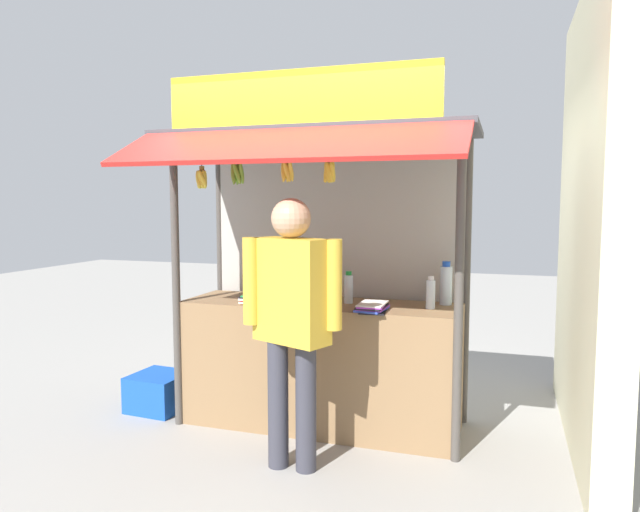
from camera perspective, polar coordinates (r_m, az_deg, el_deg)
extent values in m
plane|color=gray|center=(4.57, 0.00, -16.33)|extent=(20.00, 20.00, 0.00)
cube|color=olive|center=(4.42, 0.00, -10.65)|extent=(2.06, 0.62, 0.94)
cylinder|color=#4C4742|center=(4.45, -14.03, -2.72)|extent=(0.06, 0.06, 2.15)
cylinder|color=#4C4742|center=(3.79, 13.56, -4.09)|extent=(0.06, 0.06, 2.15)
cylinder|color=#4C4742|center=(5.06, -9.79, -1.68)|extent=(0.06, 0.06, 2.15)
cylinder|color=#4C4742|center=(4.49, 14.25, -2.65)|extent=(0.06, 0.06, 2.15)
cube|color=#B7B2A8|center=(4.67, 1.51, -2.49)|extent=(2.02, 0.04, 2.10)
cube|color=#3F3F44|center=(4.22, -0.24, 11.94)|extent=(2.26, 0.91, 0.04)
cube|color=red|center=(3.55, -3.84, 10.96)|extent=(2.22, 0.51, 0.26)
cube|color=yellow|center=(3.87, -2.17, 15.45)|extent=(1.86, 0.04, 0.35)
cylinder|color=#59544C|center=(3.88, -1.90, 11.03)|extent=(1.96, 0.02, 0.02)
cylinder|color=silver|center=(4.13, 10.87, -3.75)|extent=(0.06, 0.06, 0.20)
cylinder|color=white|center=(4.11, 10.90, -2.15)|extent=(0.04, 0.04, 0.03)
cylinder|color=silver|center=(4.31, 12.34, -2.88)|extent=(0.09, 0.09, 0.28)
cylinder|color=blue|center=(4.29, 12.38, -0.77)|extent=(0.06, 0.06, 0.04)
cylinder|color=silver|center=(4.60, -3.78, -2.42)|extent=(0.08, 0.08, 0.25)
cylinder|color=red|center=(4.58, -3.79, -0.63)|extent=(0.05, 0.05, 0.03)
cylinder|color=silver|center=(4.28, 2.84, -3.29)|extent=(0.07, 0.07, 0.21)
cylinder|color=#198C33|center=(4.27, 2.85, -1.70)|extent=(0.04, 0.04, 0.03)
cube|color=black|center=(3.99, 5.31, -5.41)|extent=(0.20, 0.29, 0.01)
cube|color=blue|center=(3.99, 5.14, -5.25)|extent=(0.20, 0.29, 0.01)
cube|color=purple|center=(3.99, 5.29, -5.10)|extent=(0.18, 0.28, 0.01)
cube|color=black|center=(3.98, 5.17, -4.99)|extent=(0.18, 0.28, 0.01)
cube|color=purple|center=(3.97, 5.15, -4.85)|extent=(0.19, 0.28, 0.01)
cube|color=white|center=(3.98, 5.21, -4.71)|extent=(0.17, 0.27, 0.01)
cube|color=orange|center=(4.33, -6.23, -4.57)|extent=(0.18, 0.24, 0.01)
cube|color=white|center=(4.32, -6.47, -4.43)|extent=(0.18, 0.24, 0.01)
cube|color=red|center=(4.33, -6.40, -4.24)|extent=(0.19, 0.25, 0.01)
cube|color=white|center=(4.31, -6.47, -4.12)|extent=(0.17, 0.23, 0.01)
cube|color=black|center=(4.31, -6.36, -3.97)|extent=(0.18, 0.24, 0.01)
cube|color=green|center=(4.31, -6.27, -3.82)|extent=(0.18, 0.24, 0.01)
cylinder|color=#332D23|center=(4.05, -8.19, 10.07)|extent=(0.01, 0.01, 0.06)
cylinder|color=olive|center=(4.05, -8.18, 9.34)|extent=(0.04, 0.04, 0.04)
ellipsoid|color=olive|center=(4.04, -7.78, 8.15)|extent=(0.04, 0.09, 0.16)
ellipsoid|color=olive|center=(4.06, -8.00, 8.08)|extent=(0.07, 0.04, 0.17)
ellipsoid|color=olive|center=(4.06, -8.29, 8.08)|extent=(0.06, 0.06, 0.17)
ellipsoid|color=olive|center=(4.04, -8.58, 8.14)|extent=(0.07, 0.08, 0.17)
ellipsoid|color=olive|center=(4.02, -8.22, 8.13)|extent=(0.08, 0.05, 0.17)
cylinder|color=#332D23|center=(3.91, -3.29, 10.28)|extent=(0.01, 0.01, 0.07)
cylinder|color=olive|center=(3.90, -3.29, 9.51)|extent=(0.04, 0.04, 0.04)
ellipsoid|color=yellow|center=(3.89, -2.89, 8.38)|extent=(0.03, 0.09, 0.15)
ellipsoid|color=yellow|center=(3.91, -3.08, 8.31)|extent=(0.07, 0.05, 0.15)
ellipsoid|color=yellow|center=(3.92, -3.44, 8.31)|extent=(0.06, 0.06, 0.15)
ellipsoid|color=yellow|center=(3.90, -3.65, 8.35)|extent=(0.06, 0.08, 0.15)
ellipsoid|color=yellow|center=(3.88, -3.29, 8.35)|extent=(0.07, 0.05, 0.15)
cylinder|color=#332D23|center=(4.18, -11.63, 9.50)|extent=(0.01, 0.01, 0.12)
cylinder|color=olive|center=(4.18, -11.60, 8.43)|extent=(0.04, 0.04, 0.04)
ellipsoid|color=yellow|center=(4.16, -11.37, 7.43)|extent=(0.04, 0.07, 0.14)
ellipsoid|color=yellow|center=(4.18, -11.36, 7.42)|extent=(0.06, 0.06, 0.14)
ellipsoid|color=yellow|center=(4.19, -11.48, 7.42)|extent=(0.07, 0.04, 0.14)
ellipsoid|color=yellow|center=(4.19, -11.63, 7.41)|extent=(0.06, 0.06, 0.14)
ellipsoid|color=yellow|center=(4.18, -11.82, 7.42)|extent=(0.04, 0.07, 0.14)
ellipsoid|color=yellow|center=(4.16, -11.92, 7.46)|extent=(0.07, 0.07, 0.14)
ellipsoid|color=yellow|center=(4.16, -11.71, 7.43)|extent=(0.07, 0.04, 0.14)
ellipsoid|color=yellow|center=(4.15, -11.54, 7.47)|extent=(0.08, 0.07, 0.14)
cylinder|color=#332D23|center=(3.81, 0.89, 10.33)|extent=(0.01, 0.01, 0.08)
cylinder|color=olive|center=(3.81, 0.89, 9.45)|extent=(0.04, 0.04, 0.04)
ellipsoid|color=yellow|center=(3.79, 1.23, 8.31)|extent=(0.04, 0.08, 0.15)
ellipsoid|color=yellow|center=(3.82, 1.15, 8.27)|extent=(0.07, 0.06, 0.15)
ellipsoid|color=yellow|center=(3.83, 0.78, 8.28)|extent=(0.08, 0.06, 0.15)
ellipsoid|color=yellow|center=(3.81, 0.65, 8.26)|extent=(0.04, 0.07, 0.15)
ellipsoid|color=yellow|center=(3.79, 0.73, 8.27)|extent=(0.06, 0.05, 0.15)
ellipsoid|color=yellow|center=(3.78, 0.92, 8.29)|extent=(0.07, 0.05, 0.15)
cylinder|color=#383842|center=(3.79, -4.16, -14.37)|extent=(0.13, 0.13, 0.82)
cylinder|color=#383842|center=(3.73, -1.40, -14.71)|extent=(0.13, 0.13, 0.82)
cube|color=gold|center=(3.58, -2.85, -3.42)|extent=(0.53, 0.38, 0.65)
cylinder|color=gold|center=(3.68, -6.83, -2.45)|extent=(0.11, 0.11, 0.55)
cylinder|color=gold|center=(3.48, 1.34, -2.85)|extent=(0.11, 0.11, 0.55)
sphere|color=tan|center=(3.54, -2.88, 3.75)|extent=(0.25, 0.25, 0.25)
cube|color=#194CB2|center=(5.01, -15.61, -12.79)|extent=(0.44, 0.44, 0.29)
cube|color=beige|center=(4.38, 25.18, 3.21)|extent=(0.20, 2.40, 3.13)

